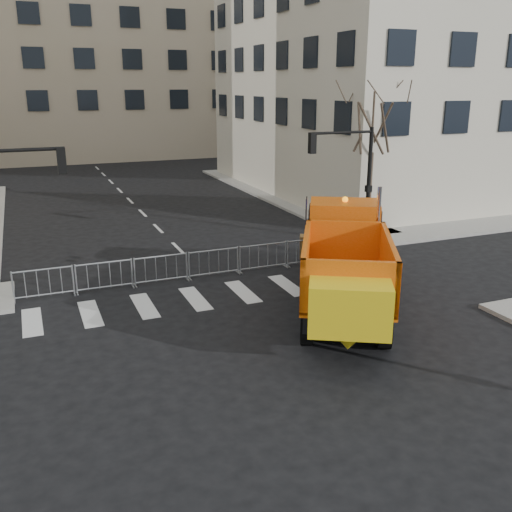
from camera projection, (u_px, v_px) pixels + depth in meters
name	position (u px, v px, depth m)	size (l,w,h in m)	color
ground	(291.00, 360.00, 15.63)	(120.00, 120.00, 0.00)	black
sidewalk_back	(200.00, 268.00, 23.13)	(64.00, 5.00, 0.15)	gray
building_far	(72.00, 35.00, 58.16)	(30.00, 18.00, 24.00)	#BDAE90
traffic_light_right	(369.00, 187.00, 26.35)	(0.18, 0.18, 5.40)	black
crowd_barriers	(188.00, 266.00, 21.92)	(12.60, 0.60, 1.10)	#9EA0A5
street_tree	(371.00, 160.00, 27.18)	(3.00, 3.00, 7.50)	#382B21
plow_truck	(345.00, 262.00, 18.37)	(7.36, 10.26, 3.97)	black
cop_a	(336.00, 245.00, 23.54)	(0.64, 0.42, 1.76)	black
cop_b	(369.00, 241.00, 24.12)	(0.87, 0.67, 1.78)	black
cop_c	(335.00, 243.00, 23.49)	(1.12, 0.47, 1.92)	black
newspaper_box	(342.00, 241.00, 24.76)	(0.45, 0.40, 1.10)	#B00D2A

